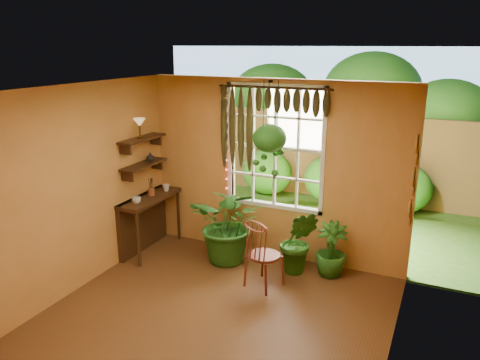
{
  "coord_description": "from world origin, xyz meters",
  "views": [
    {
      "loc": [
        2.33,
        -4.06,
        3.17
      ],
      "look_at": [
        -0.05,
        1.15,
        1.5
      ],
      "focal_mm": 35.0,
      "sensor_mm": 36.0,
      "label": 1
    }
  ],
  "objects_px": {
    "windsor_chair": "(263,264)",
    "potted_plant_mid": "(299,242)",
    "counter_ledge": "(145,216)",
    "potted_plant_left": "(230,223)",
    "hanging_basket": "(270,140)"
  },
  "relations": [
    {
      "from": "potted_plant_mid",
      "to": "hanging_basket",
      "type": "distance_m",
      "value": 1.5
    },
    {
      "from": "potted_plant_left",
      "to": "potted_plant_mid",
      "type": "distance_m",
      "value": 1.06
    },
    {
      "from": "potted_plant_left",
      "to": "hanging_basket",
      "type": "relative_size",
      "value": 0.91
    },
    {
      "from": "windsor_chair",
      "to": "hanging_basket",
      "type": "bearing_deg",
      "value": 124.58
    },
    {
      "from": "potted_plant_mid",
      "to": "potted_plant_left",
      "type": "bearing_deg",
      "value": -175.75
    },
    {
      "from": "counter_ledge",
      "to": "potted_plant_left",
      "type": "relative_size",
      "value": 0.99
    },
    {
      "from": "windsor_chair",
      "to": "hanging_basket",
      "type": "xyz_separation_m",
      "value": [
        -0.21,
        0.72,
        1.55
      ]
    },
    {
      "from": "potted_plant_mid",
      "to": "hanging_basket",
      "type": "height_order",
      "value": "hanging_basket"
    },
    {
      "from": "counter_ledge",
      "to": "hanging_basket",
      "type": "relative_size",
      "value": 0.9
    },
    {
      "from": "potted_plant_left",
      "to": "potted_plant_mid",
      "type": "height_order",
      "value": "potted_plant_left"
    },
    {
      "from": "windsor_chair",
      "to": "hanging_basket",
      "type": "relative_size",
      "value": 0.86
    },
    {
      "from": "potted_plant_left",
      "to": "counter_ledge",
      "type": "bearing_deg",
      "value": -173.47
    },
    {
      "from": "windsor_chair",
      "to": "potted_plant_mid",
      "type": "xyz_separation_m",
      "value": [
        0.31,
        0.59,
        0.15
      ]
    },
    {
      "from": "counter_ledge",
      "to": "potted_plant_mid",
      "type": "height_order",
      "value": "potted_plant_mid"
    },
    {
      "from": "potted_plant_left",
      "to": "hanging_basket",
      "type": "height_order",
      "value": "hanging_basket"
    }
  ]
}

